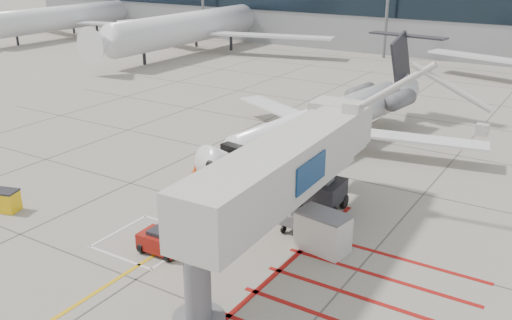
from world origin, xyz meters
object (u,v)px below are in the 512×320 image
Objects in this scene: jet_bridge at (275,184)px; pushback_tug at (162,241)px; regional_jet at (311,107)px; spill_bin at (5,200)px.

jet_bridge is 6.15m from pushback_tug.
jet_bridge reaches higher than regional_jet.
jet_bridge reaches higher than pushback_tug.
jet_bridge is 15.84m from spill_bin.
spill_bin is at bearing -176.47° from pushback_tug.
pushback_tug is 10.50m from spill_bin.
pushback_tug is at bearing -151.68° from jet_bridge.
regional_jet is at bearing 88.02° from pushback_tug.
pushback_tug is (0.12, -15.70, -2.97)m from regional_jet.
spill_bin is (-15.08, -3.81, -2.99)m from jet_bridge.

